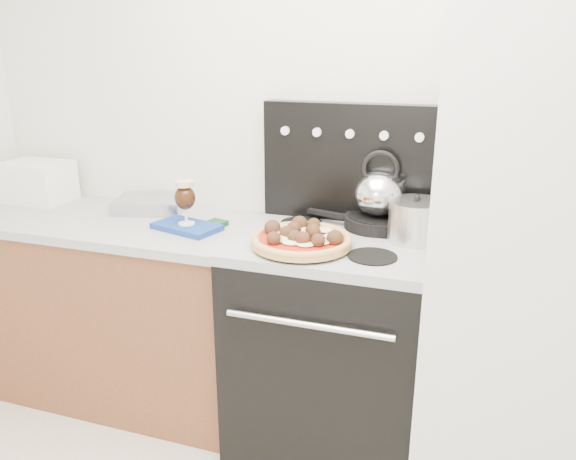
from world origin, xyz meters
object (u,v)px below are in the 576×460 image
at_px(stock_pot, 415,222).
at_px(fridge, 526,254).
at_px(beer_glass, 185,202).
at_px(toaster_oven, 37,182).
at_px(oven_mitt, 187,227).
at_px(base_cabinet, 111,308).
at_px(skillet, 378,222).
at_px(pizza, 301,238).
at_px(tea_kettle, 379,189).
at_px(pizza_pan, 301,246).
at_px(stove_body, 331,346).

bearing_deg(stock_pot, fridge, -14.27).
height_order(beer_glass, stock_pot, beer_glass).
distance_m(toaster_oven, oven_mitt, 0.94).
relative_size(base_cabinet, skillet, 5.21).
height_order(fridge, skillet, fridge).
xyz_separation_m(pizza, skillet, (0.23, 0.33, -0.01)).
xyz_separation_m(oven_mitt, stock_pot, (0.94, 0.10, 0.08)).
bearing_deg(beer_glass, skillet, 15.92).
bearing_deg(stock_pot, tea_kettle, 144.12).
xyz_separation_m(oven_mitt, tea_kettle, (0.77, 0.22, 0.17)).
bearing_deg(stock_pot, pizza, -152.06).
distance_m(toaster_oven, pizza_pan, 1.50).
relative_size(skillet, stock_pot, 1.33).
height_order(pizza, stock_pot, stock_pot).
height_order(skillet, tea_kettle, tea_kettle).
bearing_deg(pizza, pizza_pan, 0.00).
bearing_deg(skillet, beer_glass, -164.08).
distance_m(pizza, skillet, 0.40).
distance_m(toaster_oven, beer_glass, 0.94).
bearing_deg(toaster_oven, pizza_pan, -10.77).
bearing_deg(base_cabinet, toaster_oven, 164.31).
bearing_deg(oven_mitt, skillet, 15.92).
xyz_separation_m(base_cabinet, stove_body, (1.10, -0.02, 0.01)).
bearing_deg(oven_mitt, stock_pot, 6.16).
bearing_deg(pizza, base_cabinet, 171.08).
bearing_deg(stock_pot, stove_body, -165.88).
bearing_deg(pizza, skillet, 54.98).
bearing_deg(base_cabinet, pizza_pan, -8.92).
relative_size(beer_glass, skillet, 0.69).
height_order(toaster_oven, oven_mitt, toaster_oven).
distance_m(skillet, tea_kettle, 0.14).
height_order(oven_mitt, tea_kettle, tea_kettle).
height_order(base_cabinet, toaster_oven, toaster_oven).
distance_m(stove_body, tea_kettle, 0.69).
relative_size(toaster_oven, pizza_pan, 0.90).
bearing_deg(base_cabinet, fridge, -1.59).
xyz_separation_m(fridge, stock_pot, (-0.40, 0.10, 0.05)).
xyz_separation_m(stove_body, tea_kettle, (0.14, 0.20, 0.65)).
bearing_deg(pizza_pan, fridge, 7.81).
bearing_deg(stove_body, skillet, 54.88).
bearing_deg(tea_kettle, beer_glass, 177.24).
distance_m(oven_mitt, stock_pot, 0.95).
xyz_separation_m(stove_body, beer_glass, (-0.64, -0.03, 0.58)).
bearing_deg(fridge, pizza_pan, -172.19).
xyz_separation_m(toaster_oven, pizza_pan, (1.47, -0.29, -0.07)).
bearing_deg(beer_glass, toaster_oven, 169.08).
height_order(toaster_oven, skillet, toaster_oven).
height_order(base_cabinet, skillet, skillet).
height_order(stove_body, tea_kettle, tea_kettle).
height_order(oven_mitt, pizza_pan, pizza_pan).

